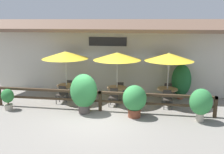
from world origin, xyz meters
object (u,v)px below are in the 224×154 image
at_px(patio_umbrella_far, 169,57).
at_px(potted_plant_corner_fern, 181,81).
at_px(dining_table_middle, 117,90).
at_px(chair_far_streetside, 167,98).
at_px(potted_plant_tall_tropical, 8,98).
at_px(patio_umbrella_near, 65,55).
at_px(dining_table_far, 167,91).
at_px(chair_far_wallside, 168,89).
at_px(potted_plant_entrance_palm, 201,103).
at_px(potted_plant_broad_leaf, 135,100).
at_px(chair_near_wallside, 71,86).
at_px(potted_plant_small_flowering, 84,92).
at_px(chair_middle_streetside, 114,96).
at_px(chair_middle_wallside, 120,88).
at_px(chair_near_streetside, 61,94).
at_px(dining_table_near, 67,88).
at_px(patio_umbrella_middle, 117,56).

relative_size(patio_umbrella_far, potted_plant_corner_fern, 1.38).
bearing_deg(dining_table_middle, patio_umbrella_far, 3.19).
xyz_separation_m(chair_far_streetside, potted_plant_tall_tropical, (-7.48, -1.44, 0.10)).
xyz_separation_m(patio_umbrella_near, dining_table_far, (5.33, 0.13, -1.78)).
bearing_deg(chair_far_wallside, potted_plant_entrance_palm, 104.04).
distance_m(potted_plant_tall_tropical, potted_plant_broad_leaf, 5.99).
xyz_separation_m(chair_near_wallside, potted_plant_small_flowering, (1.47, -2.67, 0.51)).
distance_m(patio_umbrella_far, chair_far_wallside, 2.05).
distance_m(chair_middle_streetside, potted_plant_broad_leaf, 1.74).
bearing_deg(chair_middle_wallside, patio_umbrella_far, 166.43).
relative_size(chair_near_streetside, dining_table_middle, 0.84).
bearing_deg(potted_plant_corner_fern, potted_plant_broad_leaf, -127.28).
bearing_deg(potted_plant_tall_tropical, dining_table_near, 43.98).
height_order(dining_table_middle, potted_plant_tall_tropical, potted_plant_tall_tropical).
bearing_deg(dining_table_near, patio_umbrella_near, -135.00).
bearing_deg(chair_near_wallside, chair_far_wallside, -171.76).
height_order(chair_near_wallside, potted_plant_tall_tropical, potted_plant_tall_tropical).
xyz_separation_m(dining_table_far, potted_plant_small_flowering, (-3.84, -2.06, 0.40)).
bearing_deg(potted_plant_corner_fern, chair_far_wallside, -178.87).
height_order(dining_table_far, chair_far_wallside, chair_far_wallside).
bearing_deg(chair_near_wallside, dining_table_near, 94.79).
distance_m(chair_near_streetside, chair_middle_streetside, 2.71).
xyz_separation_m(chair_far_streetside, chair_far_wallside, (0.10, 1.59, 0.00)).
bearing_deg(patio_umbrella_middle, chair_far_wallside, 19.47).
bearing_deg(chair_near_wallside, potted_plant_tall_tropical, 58.75).
bearing_deg(chair_far_streetside, patio_umbrella_far, 82.21).
distance_m(dining_table_near, chair_middle_wallside, 2.92).
relative_size(chair_middle_streetside, chair_middle_wallside, 1.00).
height_order(chair_near_streetside, chair_middle_wallside, same).
height_order(dining_table_middle, potted_plant_corner_fern, potted_plant_corner_fern).
height_order(patio_umbrella_far, chair_far_wallside, patio_umbrella_far).
height_order(chair_far_streetside, potted_plant_small_flowering, potted_plant_small_flowering).
bearing_deg(chair_middle_streetside, chair_far_wallside, 33.86).
xyz_separation_m(chair_middle_wallside, potted_plant_corner_fern, (3.27, 0.20, 0.52)).
relative_size(chair_near_streetside, potted_plant_corner_fern, 0.46).
bearing_deg(dining_table_near, potted_plant_small_flowering, -52.17).
xyz_separation_m(patio_umbrella_middle, potted_plant_small_flowering, (-1.25, -1.91, -1.38)).
xyz_separation_m(dining_table_far, chair_far_streetside, (-0.03, -0.79, -0.11)).
bearing_deg(patio_umbrella_far, dining_table_far, 45.00).
height_order(patio_umbrella_near, potted_plant_entrance_palm, patio_umbrella_near).
bearing_deg(chair_near_streetside, potted_plant_broad_leaf, -13.81).
distance_m(dining_table_near, dining_table_far, 5.33).
height_order(patio_umbrella_middle, chair_middle_streetside, patio_umbrella_middle).
bearing_deg(chair_middle_wallside, patio_umbrella_near, 14.77).
relative_size(chair_middle_wallside, potted_plant_small_flowering, 0.48).
relative_size(dining_table_middle, potted_plant_corner_fern, 0.54).
xyz_separation_m(dining_table_near, dining_table_far, (5.33, 0.13, 0.00)).
xyz_separation_m(dining_table_middle, chair_middle_streetside, (-0.06, -0.75, -0.11)).
bearing_deg(chair_middle_wallside, patio_umbrella_middle, 84.35).
xyz_separation_m(dining_table_near, chair_far_streetside, (5.30, -0.66, -0.11)).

